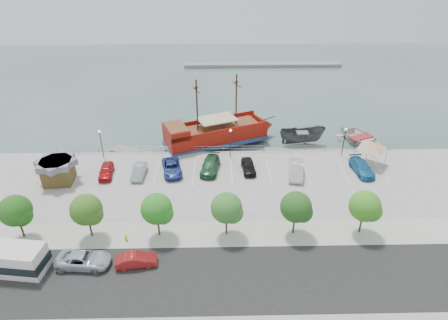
{
  "coord_description": "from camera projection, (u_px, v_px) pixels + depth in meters",
  "views": [
    {
      "loc": [
        -1.87,
        -40.01,
        26.39
      ],
      "look_at": [
        -1.0,
        2.0,
        2.0
      ],
      "focal_mm": 30.0,
      "sensor_mm": 36.0,
      "label": 1
    }
  ],
  "objects": [
    {
      "name": "street_van",
      "position": [
        84.0,
        260.0,
        35.05
      ],
      "size": [
        5.21,
        2.68,
        1.41
      ],
      "primitive_type": "imported",
      "rotation": [
        0.0,
        0.0,
        1.5
      ],
      "color": "#B1BDC9",
      "rests_on": "street"
    },
    {
      "name": "lamp_post_left",
      "position": [
        101.0,
        139.0,
        51.7
      ],
      "size": [
        0.36,
        0.36,
        4.28
      ],
      "color": "black",
      "rests_on": "land_slab"
    },
    {
      "name": "speedboat",
      "position": [
        361.0,
        139.0,
        58.73
      ],
      "size": [
        8.24,
        9.47,
        1.64
      ],
      "primitive_type": "imported",
      "rotation": [
        0.0,
        0.0,
        0.39
      ],
      "color": "silver",
      "rests_on": "ground"
    },
    {
      "name": "dock_west",
      "position": [
        134.0,
        153.0,
        55.97
      ],
      "size": [
        7.55,
        4.92,
        0.42
      ],
      "primitive_type": "cube",
      "rotation": [
        0.0,
        0.0,
        -0.42
      ],
      "color": "gray",
      "rests_on": "ground"
    },
    {
      "name": "tree_c",
      "position": [
        158.0,
        210.0,
        37.37
      ],
      "size": [
        3.3,
        3.2,
        5.0
      ],
      "color": "#473321",
      "rests_on": "sidewalk"
    },
    {
      "name": "parked_car_e",
      "position": [
        248.0,
        166.0,
        49.73
      ],
      "size": [
        1.96,
        4.27,
        1.42
      ],
      "primitive_type": "imported",
      "rotation": [
        0.0,
        0.0,
        0.07
      ],
      "color": "black",
      "rests_on": "land_slab"
    },
    {
      "name": "tree_d",
      "position": [
        228.0,
        209.0,
        37.5
      ],
      "size": [
        3.3,
        3.2,
        5.0
      ],
      "color": "#473321",
      "rests_on": "sidewalk"
    },
    {
      "name": "parked_car_h",
      "position": [
        362.0,
        168.0,
        49.39
      ],
      "size": [
        2.49,
        5.2,
        1.46
      ],
      "primitive_type": "imported",
      "rotation": [
        0.0,
        0.0,
        0.09
      ],
      "color": "teal",
      "rests_on": "land_slab"
    },
    {
      "name": "fire_hydrant",
      "position": [
        126.0,
        237.0,
        38.13
      ],
      "size": [
        0.27,
        0.27,
        0.77
      ],
      "rotation": [
        0.0,
        0.0,
        0.42
      ],
      "color": "yellow",
      "rests_on": "sidewalk"
    },
    {
      "name": "tree_a",
      "position": [
        17.0,
        212.0,
        37.12
      ],
      "size": [
        3.3,
        3.2,
        5.0
      ],
      "color": "#473321",
      "rests_on": "sidewalk"
    },
    {
      "name": "shuttle_bus",
      "position": [
        4.0,
        259.0,
        34.3
      ],
      "size": [
        7.89,
        3.62,
        2.68
      ],
      "rotation": [
        0.0,
        0.0,
        -0.13
      ],
      "color": "silver",
      "rests_on": "street"
    },
    {
      "name": "parked_car_c",
      "position": [
        172.0,
        168.0,
        49.36
      ],
      "size": [
        3.36,
        5.51,
        1.43
      ],
      "primitive_type": "imported",
      "rotation": [
        0.0,
        0.0,
        0.2
      ],
      "color": "navy",
      "rests_on": "land_slab"
    },
    {
      "name": "lamp_post_right",
      "position": [
        345.0,
        137.0,
        52.31
      ],
      "size": [
        0.36,
        0.36,
        4.28
      ],
      "color": "black",
      "rests_on": "land_slab"
    },
    {
      "name": "parked_car_f",
      "position": [
        296.0,
        170.0,
        48.73
      ],
      "size": [
        2.58,
        5.22,
        1.65
      ],
      "primitive_type": "imported",
      "rotation": [
        0.0,
        0.0,
        -0.17
      ],
      "color": "silver",
      "rests_on": "land_slab"
    },
    {
      "name": "parked_car_a",
      "position": [
        106.0,
        171.0,
        48.71
      ],
      "size": [
        2.12,
        4.34,
        1.43
      ],
      "primitive_type": "imported",
      "rotation": [
        0.0,
        0.0,
        0.11
      ],
      "color": "red",
      "rests_on": "land_slab"
    },
    {
      "name": "dock_east",
      "position": [
        328.0,
        151.0,
        56.49
      ],
      "size": [
        8.02,
        4.61,
        0.44
      ],
      "primitive_type": "cube",
      "rotation": [
        0.0,
        0.0,
        -0.33
      ],
      "color": "gray",
      "rests_on": "ground"
    },
    {
      "name": "lamp_post_mid",
      "position": [
        231.0,
        138.0,
        52.02
      ],
      "size": [
        0.36,
        0.36,
        4.28
      ],
      "color": "black",
      "rests_on": "land_slab"
    },
    {
      "name": "dock_mid",
      "position": [
        289.0,
        151.0,
        56.39
      ],
      "size": [
        7.42,
        2.27,
        0.42
      ],
      "primitive_type": "cube",
      "rotation": [
        0.0,
        0.0,
        0.02
      ],
      "color": "gray",
      "rests_on": "ground"
    },
    {
      "name": "street",
      "position": [
        239.0,
        278.0,
        34.04
      ],
      "size": [
        100.0,
        8.0,
        0.04
      ],
      "primitive_type": "cube",
      "color": "black",
      "rests_on": "land_slab"
    },
    {
      "name": "seawall_railing",
      "position": [
        230.0,
        149.0,
        54.36
      ],
      "size": [
        50.0,
        0.06,
        1.0
      ],
      "color": "slate",
      "rests_on": "land_slab"
    },
    {
      "name": "far_shore",
      "position": [
        263.0,
        65.0,
        95.91
      ],
      "size": [
        40.0,
        3.0,
        0.8
      ],
      "primitive_type": "cube",
      "color": "gray",
      "rests_on": "ground"
    },
    {
      "name": "parked_car_b",
      "position": [
        139.0,
        171.0,
        48.73
      ],
      "size": [
        1.56,
        4.21,
        1.38
      ],
      "primitive_type": "imported",
      "rotation": [
        0.0,
        0.0,
        -0.02
      ],
      "color": "#9BA4AE",
      "rests_on": "land_slab"
    },
    {
      "name": "sidewalk",
      "position": [
        236.0,
        234.0,
        39.22
      ],
      "size": [
        100.0,
        4.0,
        0.05
      ],
      "primitive_type": "cube",
      "color": "#B4B3A1",
      "rests_on": "land_slab"
    },
    {
      "name": "pirate_ship",
      "position": [
        224.0,
        133.0,
        57.92
      ],
      "size": [
        18.37,
        11.35,
        11.46
      ],
      "rotation": [
        0.0,
        0.0,
        0.39
      ],
      "color": "maroon",
      "rests_on": "ground"
    },
    {
      "name": "tree_b",
      "position": [
        88.0,
        211.0,
        37.24
      ],
      "size": [
        3.3,
        3.2,
        5.0
      ],
      "color": "#473321",
      "rests_on": "sidewalk"
    },
    {
      "name": "parked_car_d",
      "position": [
        210.0,
        166.0,
        49.75
      ],
      "size": [
        2.94,
        5.54,
        1.53
      ],
      "primitive_type": "imported",
      "rotation": [
        0.0,
        0.0,
        -0.16
      ],
      "color": "#23542E",
      "rests_on": "land_slab"
    },
    {
      "name": "patrol_boat",
      "position": [
        302.0,
        137.0,
        57.85
      ],
      "size": [
        7.24,
        3.03,
        2.75
      ],
      "primitive_type": "imported",
      "rotation": [
        0.0,
        0.0,
        1.62
      ],
      "color": "#414346",
      "rests_on": "ground"
    },
    {
      "name": "tree_f",
      "position": [
        366.0,
        207.0,
        37.75
      ],
      "size": [
        3.3,
        3.2,
        5.0
      ],
      "color": "#473321",
      "rests_on": "sidewalk"
    },
    {
      "name": "tree_e",
      "position": [
        297.0,
        208.0,
        37.62
      ],
      "size": [
        3.3,
        3.2,
        5.0
      ],
      "color": "#473321",
      "rests_on": "sidewalk"
    },
    {
      "name": "shed",
      "position": [
        58.0,
        170.0,
        47.04
      ],
      "size": [
        4.14,
        4.14,
        3.12
      ],
      "rotation": [
        0.0,
        0.0,
        0.1
      ],
      "color": "brown",
      "rests_on": "land_slab"
    },
    {
      "name": "street_sedan",
      "position": [
        136.0,
        260.0,
        35.1
      ],
      "size": [
        4.02,
        1.83,
        1.28
      ],
      "primitive_type": "imported",
      "rotation": [
        0.0,
        0.0,
        1.7
      ],
      "color": "#B0201E",
      "rests_on": "street"
    },
    {
      "name": "canopy_tent",
      "position": [
        373.0,
        142.0,
        50.0
      ],
      "size": [
        5.28,
        5.28,
        3.89
      ],
      "rotation": [
        0.0,
        0.0,
        0.14
      ],
      "color": "slate",
      "rests_on": "land_slab"
    },
    {
      "name": "ground",
      "position": [
        232.0,
        188.0,
        48.38
      ],
      "size": [
        160.0,
        160.0,
        0.0
      ],
      "primitive_type": "plane",
      "color": "#3E5354"
    }
  ]
}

